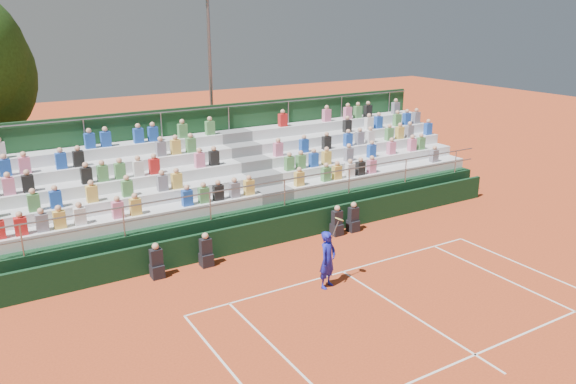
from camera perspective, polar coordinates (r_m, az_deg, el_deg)
ground at (r=18.64m, az=5.62°, el=-8.08°), size 90.00×90.00×0.00m
courtside_wall at (r=20.87m, az=0.43°, el=-3.62°), size 20.00×0.15×1.00m
line_officials at (r=19.96m, az=-1.83°, el=-4.72°), size 8.23×0.40×1.19m
grandstand at (r=23.34m, az=-3.75°, el=0.18°), size 20.00×5.20×4.40m
tennis_player at (r=17.27m, az=4.06°, el=-6.85°), size 0.92×0.67×2.22m
floodlight_mast at (r=28.03m, az=-7.89°, el=11.64°), size 0.60×0.25×9.08m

